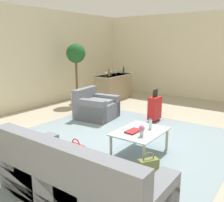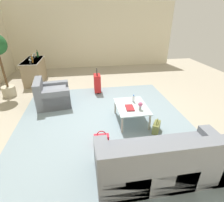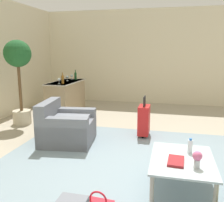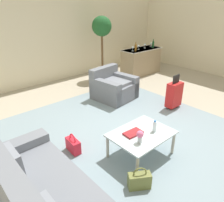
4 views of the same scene
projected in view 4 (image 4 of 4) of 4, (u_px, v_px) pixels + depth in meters
The scene contains 19 objects.
ground_plane at pixel (135, 134), 4.37m from camera, with size 12.00×12.00×0.00m, color #A89E89.
wall_back at pixel (37, 33), 6.47m from camera, with size 10.24×0.12×3.10m, color beige.
area_rug at pixel (105, 141), 4.14m from camera, with size 5.20×4.40×0.01m, color gray.
armchair at pixel (112, 88), 5.91m from camera, with size 1.07×1.07×0.81m.
coffee_table at pixel (141, 136), 3.62m from camera, with size 1.01×0.77×0.45m.
water_bottle at pixel (155, 126), 3.61m from camera, with size 0.06×0.06×0.20m.
coffee_table_book at pixel (133, 133), 3.57m from camera, with size 0.31×0.19×0.03m, color maroon.
flower_vase at pixel (140, 136), 3.31m from camera, with size 0.11×0.11×0.21m.
bar_console at pixel (141, 61), 7.81m from camera, with size 1.52×0.65×0.90m.
wine_glass_leftmost at pixel (133, 48), 7.23m from camera, with size 0.08×0.08×0.15m.
wine_glass_left_of_centre at pixel (139, 46), 7.48m from camera, with size 0.08×0.08×0.15m.
wine_glass_right_of_centre at pixel (145, 45), 7.70m from camera, with size 0.08×0.08×0.15m.
wine_glass_rightmost at pixel (151, 44), 7.91m from camera, with size 0.08×0.08×0.15m.
wine_bottle_amber at pixel (136, 48), 7.22m from camera, with size 0.07×0.07×0.30m.
wine_bottle_green at pixel (153, 44), 7.77m from camera, with size 0.07×0.07×0.30m.
suitcase_red at pixel (174, 94), 5.32m from camera, with size 0.40×0.22×0.85m.
handbag_red at pixel (73, 145), 3.83m from camera, with size 0.16×0.33×0.36m.
handbag_olive at pixel (139, 180), 3.08m from camera, with size 0.34×0.29×0.36m.
potted_ficus at pixel (102, 36), 7.04m from camera, with size 0.63×0.63×2.02m.
Camera 4 is at (-2.79, -2.45, 2.43)m, focal length 35.00 mm.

